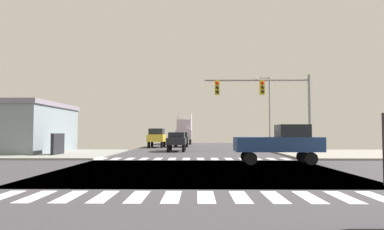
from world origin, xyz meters
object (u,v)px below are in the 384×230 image
object	(u,v)px
street_lamp	(267,106)
pickup_leading_2	(280,142)
sedan_inner_2	(181,138)
box_truck_farside_2	(184,128)
sedan_outer_1	(177,140)
traffic_signal_mast	(267,96)
suv_queued_1	(157,136)

from	to	relation	value
street_lamp	pickup_leading_2	xyz separation A→B (m)	(-2.48, -16.15, -3.37)
street_lamp	sedan_inner_2	bearing A→B (deg)	139.38
box_truck_farside_2	sedan_outer_1	distance (m)	21.51
box_truck_farside_2	sedan_inner_2	distance (m)	11.02
box_truck_farside_2	pickup_leading_2	xyz separation A→B (m)	(7.00, -35.21, -1.27)
box_truck_farside_2	pickup_leading_2	size ratio (longest dim) A/B	1.41
pickup_leading_2	sedan_outer_1	size ratio (longest dim) A/B	1.19
street_lamp	sedan_inner_2	distance (m)	12.99
traffic_signal_mast	street_lamp	xyz separation A→B (m)	(2.45, 12.10, 0.16)
traffic_signal_mast	street_lamp	world-z (taller)	street_lamp
traffic_signal_mast	sedan_inner_2	bearing A→B (deg)	109.18
street_lamp	pickup_leading_2	world-z (taller)	street_lamp
suv_queued_1	pickup_leading_2	world-z (taller)	pickup_leading_2
street_lamp	sedan_outer_1	bearing A→B (deg)	-165.82
suv_queued_1	sedan_inner_2	bearing A→B (deg)	-152.48
pickup_leading_2	sedan_inner_2	world-z (taller)	pickup_leading_2
traffic_signal_mast	pickup_leading_2	world-z (taller)	traffic_signal_mast
street_lamp	suv_queued_1	world-z (taller)	street_lamp
pickup_leading_2	street_lamp	bearing A→B (deg)	171.27
box_truck_farside_2	sedan_inner_2	xyz separation A→B (m)	(0.00, -10.93, -1.45)
sedan_inner_2	pickup_leading_2	bearing A→B (deg)	106.09
street_lamp	sedan_inner_2	size ratio (longest dim) A/B	1.80
traffic_signal_mast	suv_queued_1	bearing A→B (deg)	118.26
suv_queued_1	sedan_outer_1	bearing A→B (deg)	108.49
box_truck_farside_2	suv_queued_1	size ratio (longest dim) A/B	1.57
suv_queued_1	street_lamp	bearing A→B (deg)	152.23
traffic_signal_mast	box_truck_farside_2	world-z (taller)	traffic_signal_mast
pickup_leading_2	sedan_inner_2	bearing A→B (deg)	-163.91
pickup_leading_2	traffic_signal_mast	bearing A→B (deg)	179.53
traffic_signal_mast	pickup_leading_2	bearing A→B (deg)	-90.47
street_lamp	box_truck_farside_2	xyz separation A→B (m)	(-9.48, 19.06, -2.10)
traffic_signal_mast	pickup_leading_2	xyz separation A→B (m)	(-0.03, -4.05, -3.21)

